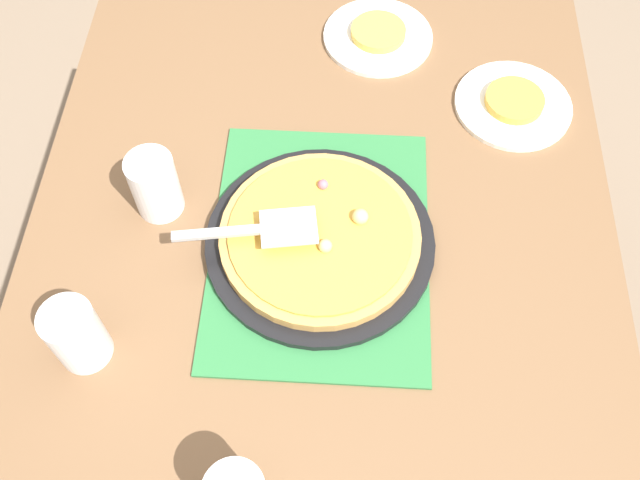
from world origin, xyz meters
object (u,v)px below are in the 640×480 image
(cup_corner, at_px, (155,185))
(pizza_server, at_px, (259,229))
(pizza, at_px, (320,236))
(plate_far_right, at_px, (513,105))
(cup_far, at_px, (76,335))
(plate_near_left, at_px, (378,37))
(served_slice_right, at_px, (515,100))
(served_slice_left, at_px, (378,32))
(pizza_pan, at_px, (320,242))

(cup_corner, xyz_separation_m, pizza_server, (0.08, 0.18, 0.01))
(pizza, height_order, plate_far_right, pizza)
(cup_far, bearing_deg, plate_near_left, 148.17)
(pizza, distance_m, served_slice_right, 0.48)
(served_slice_left, distance_m, cup_far, 0.83)
(served_slice_right, relative_size, cup_corner, 0.92)
(cup_corner, bearing_deg, plate_near_left, 139.33)
(served_slice_left, bearing_deg, plate_near_left, 0.00)
(pizza_server, bearing_deg, plate_far_right, 127.69)
(served_slice_left, relative_size, pizza_server, 0.47)
(served_slice_left, relative_size, cup_far, 0.92)
(cup_far, distance_m, pizza_server, 0.31)
(plate_far_right, xyz_separation_m, served_slice_right, (0.00, 0.00, 0.01))
(plate_near_left, distance_m, cup_far, 0.83)
(pizza, xyz_separation_m, cup_corner, (-0.07, -0.28, 0.03))
(pizza_pan, xyz_separation_m, pizza, (-0.00, -0.00, 0.02))
(pizza_pan, bearing_deg, served_slice_left, 169.77)
(served_slice_left, height_order, cup_corner, cup_corner)
(plate_near_left, xyz_separation_m, plate_far_right, (0.17, 0.26, 0.00))
(served_slice_left, bearing_deg, served_slice_right, 56.89)
(served_slice_right, height_order, cup_corner, cup_corner)
(served_slice_left, height_order, served_slice_right, same)
(pizza, relative_size, plate_near_left, 1.50)
(pizza_pan, xyz_separation_m, pizza_server, (0.02, -0.10, 0.06))
(plate_near_left, xyz_separation_m, pizza_server, (0.51, -0.19, 0.06))
(pizza_pan, height_order, cup_corner, cup_corner)
(cup_far, xyz_separation_m, pizza_server, (-0.19, 0.25, 0.01))
(plate_near_left, xyz_separation_m, cup_corner, (0.43, -0.37, 0.06))
(pizza_pan, xyz_separation_m, served_slice_right, (-0.33, 0.35, 0.01))
(pizza, bearing_deg, cup_corner, -103.49)
(pizza_pan, relative_size, served_slice_right, 3.45)
(plate_near_left, bearing_deg, served_slice_right, 56.89)
(plate_far_right, bearing_deg, cup_corner, -67.40)
(cup_corner, relative_size, pizza_server, 0.51)
(cup_far, height_order, pizza_server, cup_far)
(cup_far, bearing_deg, served_slice_left, 148.17)
(pizza_pan, xyz_separation_m, served_slice_left, (-0.50, 0.09, 0.01))
(served_slice_right, bearing_deg, served_slice_left, -123.11)
(pizza, bearing_deg, served_slice_right, 133.28)
(served_slice_left, relative_size, served_slice_right, 1.00)
(pizza, relative_size, pizza_server, 1.41)
(pizza_pan, relative_size, pizza_server, 1.62)
(pizza_server, bearing_deg, pizza, 99.22)
(cup_far, bearing_deg, served_slice_right, 127.62)
(served_slice_right, distance_m, cup_corner, 0.68)
(pizza, height_order, plate_near_left, pizza)
(served_slice_left, bearing_deg, pizza_pan, -10.23)
(pizza_pan, distance_m, served_slice_left, 0.50)
(plate_far_right, relative_size, served_slice_left, 2.00)
(pizza_pan, relative_size, cup_far, 3.17)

